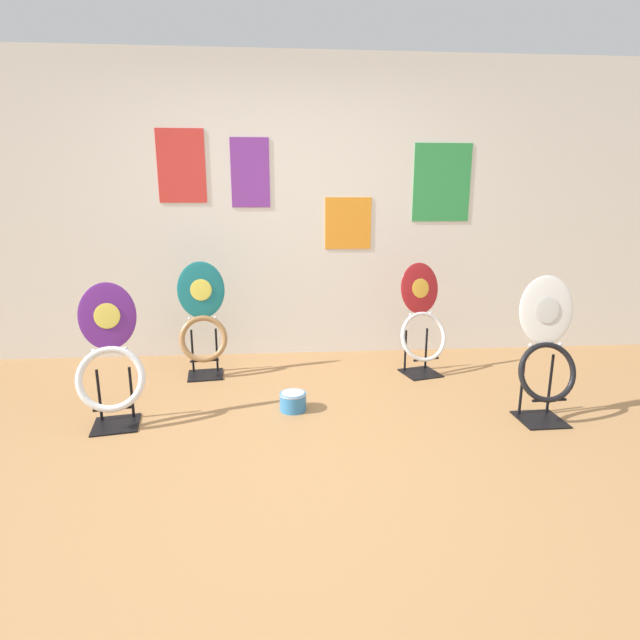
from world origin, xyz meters
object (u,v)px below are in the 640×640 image
at_px(toilet_seat_display_crimson_swirl, 422,324).
at_px(toilet_seat_display_teal_sax, 203,325).
at_px(toilet_seat_display_purple_note, 110,365).
at_px(paint_can, 293,401).
at_px(toilet_seat_display_white_plain, 546,354).

height_order(toilet_seat_display_crimson_swirl, toilet_seat_display_teal_sax, toilet_seat_display_teal_sax).
xyz_separation_m(toilet_seat_display_crimson_swirl, toilet_seat_display_purple_note, (-2.20, -0.80, -0.02)).
bearing_deg(toilet_seat_display_teal_sax, paint_can, -46.96).
relative_size(toilet_seat_display_purple_note, toilet_seat_display_teal_sax, 0.98).
xyz_separation_m(toilet_seat_display_crimson_swirl, toilet_seat_display_white_plain, (0.54, -0.93, 0.03)).
height_order(toilet_seat_display_purple_note, paint_can, toilet_seat_display_purple_note).
bearing_deg(toilet_seat_display_teal_sax, toilet_seat_display_white_plain, -23.89).
height_order(toilet_seat_display_purple_note, toilet_seat_display_teal_sax, toilet_seat_display_teal_sax).
height_order(toilet_seat_display_crimson_swirl, paint_can, toilet_seat_display_crimson_swirl).
relative_size(toilet_seat_display_white_plain, paint_can, 5.12).
xyz_separation_m(toilet_seat_display_crimson_swirl, paint_can, (-1.07, -0.66, -0.35)).
bearing_deg(toilet_seat_display_white_plain, toilet_seat_display_purple_note, 177.18).
distance_m(toilet_seat_display_crimson_swirl, toilet_seat_display_teal_sax, 1.77).
relative_size(toilet_seat_display_teal_sax, paint_can, 5.03).
distance_m(toilet_seat_display_crimson_swirl, toilet_seat_display_purple_note, 2.34).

